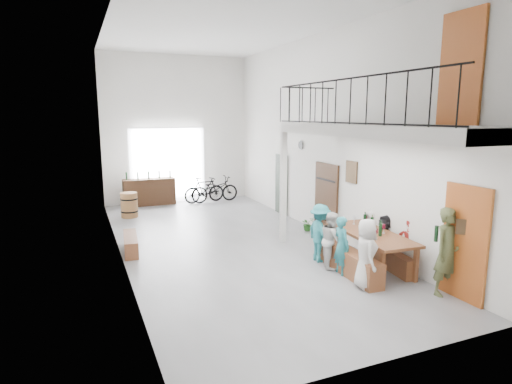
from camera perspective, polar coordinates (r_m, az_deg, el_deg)
name	(u,v)px	position (r m, az deg, el deg)	size (l,w,h in m)	color
floor	(231,243)	(11.31, -3.41, -6.74)	(12.00, 12.00, 0.00)	slate
room_walls	(229,105)	(10.82, -3.62, 11.57)	(12.00, 12.00, 12.00)	white
gateway_portal	(168,166)	(16.57, -11.67, 3.46)	(2.80, 0.08, 2.80)	white
right_wall_decor	(362,181)	(10.55, 13.96, 1.44)	(0.07, 8.28, 5.07)	#99461A
balcony	(374,132)	(9.00, 15.40, 7.72)	(1.52, 5.62, 4.00)	silver
tasting_table	(371,237)	(9.64, 15.14, -5.75)	(1.12, 2.37, 0.79)	brown
bench_inner	(346,260)	(9.39, 11.97, -8.91)	(0.36, 2.25, 0.52)	brown
bench_wall	(386,257)	(9.95, 16.94, -8.30)	(0.24, 1.85, 0.43)	brown
tableware	(369,224)	(9.82, 14.78, -4.12)	(0.63, 1.23, 0.35)	black
side_bench	(131,244)	(10.97, -16.37, -6.62)	(0.31, 1.42, 0.40)	brown
oak_barrel	(129,205)	(14.53, -16.55, -1.67)	(0.55, 0.55, 0.81)	brown
serving_counter	(149,192)	(16.28, -14.03, 0.01)	(1.86, 0.52, 0.98)	#392011
counter_bottles	(149,175)	(16.19, -14.13, 2.21)	(1.62, 0.15, 0.28)	black
guest_left_a	(366,253)	(8.55, 14.48, -7.94)	(0.67, 0.43, 1.36)	silver
guest_left_b	(342,245)	(9.16, 11.35, -6.99)	(0.45, 0.30, 1.24)	#247278
guest_left_c	(332,240)	(9.52, 10.09, -6.30)	(0.60, 0.47, 1.24)	silver
guest_left_d	(320,233)	(9.84, 8.54, -5.42)	(0.86, 0.49, 1.33)	#247278
guest_right_a	(409,245)	(9.72, 19.70, -6.66)	(0.68, 0.28, 1.15)	#AB231D
guest_right_b	(384,239)	(10.12, 16.70, -5.99)	(1.02, 0.32, 1.10)	black
guest_right_c	(370,233)	(10.53, 14.92, -5.29)	(0.53, 0.35, 1.09)	silver
host_standing	(447,252)	(8.67, 24.17, -7.29)	(0.60, 0.40, 1.65)	#4E5530
potted_plant	(308,224)	(12.46, 6.90, -4.24)	(0.36, 0.31, 0.40)	#1A5019
bicycle_near	(215,189)	(16.43, -5.53, 0.36)	(0.65, 1.86, 0.98)	black
bicycle_far	(204,190)	(16.36, -6.90, 0.29)	(0.46, 1.63, 0.98)	black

